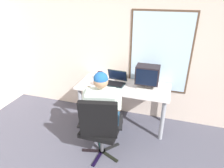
{
  "coord_description": "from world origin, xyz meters",
  "views": [
    {
      "loc": [
        0.51,
        -0.49,
        2.18
      ],
      "look_at": [
        -0.25,
        1.96,
        0.94
      ],
      "focal_mm": 31.33,
      "sensor_mm": 36.0,
      "label": 1
    }
  ],
  "objects_px": {
    "office_chair": "(100,126)",
    "desk_speaker": "(100,76)",
    "desk": "(123,92)",
    "wine_glass": "(98,81)",
    "laptop": "(116,80)",
    "crt_monitor": "(147,75)",
    "person_seated": "(103,108)"
  },
  "relations": [
    {
      "from": "person_seated",
      "to": "desk_speaker",
      "type": "distance_m",
      "value": 0.83
    },
    {
      "from": "office_chair",
      "to": "laptop",
      "type": "distance_m",
      "value": 1.0
    },
    {
      "from": "crt_monitor",
      "to": "desk",
      "type": "bearing_deg",
      "value": -174.66
    },
    {
      "from": "desk",
      "to": "crt_monitor",
      "type": "distance_m",
      "value": 0.51
    },
    {
      "from": "desk",
      "to": "laptop",
      "type": "relative_size",
      "value": 4.25
    },
    {
      "from": "person_seated",
      "to": "crt_monitor",
      "type": "xyz_separation_m",
      "value": [
        0.52,
        0.68,
        0.3
      ]
    },
    {
      "from": "crt_monitor",
      "to": "wine_glass",
      "type": "xyz_separation_m",
      "value": [
        -0.78,
        -0.19,
        -0.12
      ]
    },
    {
      "from": "crt_monitor",
      "to": "laptop",
      "type": "distance_m",
      "value": 0.55
    },
    {
      "from": "wine_glass",
      "to": "laptop",
      "type": "bearing_deg",
      "value": 41.0
    },
    {
      "from": "desk",
      "to": "crt_monitor",
      "type": "relative_size",
      "value": 4.04
    },
    {
      "from": "desk",
      "to": "desk_speaker",
      "type": "distance_m",
      "value": 0.51
    },
    {
      "from": "person_seated",
      "to": "desk",
      "type": "bearing_deg",
      "value": 77.88
    },
    {
      "from": "desk",
      "to": "laptop",
      "type": "xyz_separation_m",
      "value": [
        -0.15,
        0.06,
        0.18
      ]
    },
    {
      "from": "desk",
      "to": "crt_monitor",
      "type": "height_order",
      "value": "crt_monitor"
    },
    {
      "from": "wine_glass",
      "to": "office_chair",
      "type": "bearing_deg",
      "value": -67.53
    },
    {
      "from": "crt_monitor",
      "to": "laptop",
      "type": "xyz_separation_m",
      "value": [
        -0.53,
        0.03,
        -0.16
      ]
    },
    {
      "from": "wine_glass",
      "to": "desk_speaker",
      "type": "relative_size",
      "value": 1.0
    },
    {
      "from": "desk",
      "to": "person_seated",
      "type": "xyz_separation_m",
      "value": [
        -0.14,
        -0.64,
        0.04
      ]
    },
    {
      "from": "desk",
      "to": "office_chair",
      "type": "height_order",
      "value": "office_chair"
    },
    {
      "from": "crt_monitor",
      "to": "desk_speaker",
      "type": "relative_size",
      "value": 2.49
    },
    {
      "from": "laptop",
      "to": "wine_glass",
      "type": "height_order",
      "value": "laptop"
    },
    {
      "from": "office_chair",
      "to": "crt_monitor",
      "type": "xyz_separation_m",
      "value": [
        0.46,
        0.94,
        0.4
      ]
    },
    {
      "from": "desk",
      "to": "wine_glass",
      "type": "relative_size",
      "value": 10.08
    },
    {
      "from": "desk",
      "to": "laptop",
      "type": "height_order",
      "value": "laptop"
    },
    {
      "from": "office_chair",
      "to": "desk_speaker",
      "type": "height_order",
      "value": "office_chair"
    },
    {
      "from": "desk",
      "to": "desk_speaker",
      "type": "bearing_deg",
      "value": 166.36
    },
    {
      "from": "crt_monitor",
      "to": "desk_speaker",
      "type": "xyz_separation_m",
      "value": [
        -0.83,
        0.08,
        -0.14
      ]
    },
    {
      "from": "office_chair",
      "to": "person_seated",
      "type": "bearing_deg",
      "value": 100.98
    },
    {
      "from": "office_chair",
      "to": "crt_monitor",
      "type": "distance_m",
      "value": 1.12
    },
    {
      "from": "person_seated",
      "to": "crt_monitor",
      "type": "distance_m",
      "value": 0.9
    },
    {
      "from": "desk_speaker",
      "to": "desk",
      "type": "bearing_deg",
      "value": -13.64
    },
    {
      "from": "wine_glass",
      "to": "desk_speaker",
      "type": "height_order",
      "value": "same"
    }
  ]
}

